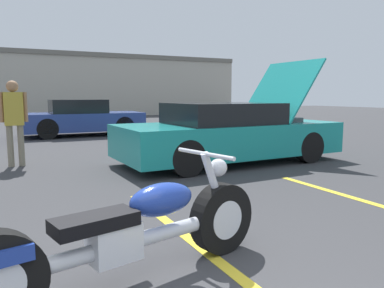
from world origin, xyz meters
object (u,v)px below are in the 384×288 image
at_px(motorcycle, 131,235).
at_px(spectator_near_motorcycle, 14,116).
at_px(show_car_hood_open, 230,133).
at_px(parked_car_right_row, 82,118).

bearing_deg(motorcycle, spectator_near_motorcycle, 83.18).
relative_size(motorcycle, spectator_near_motorcycle, 1.45).
bearing_deg(spectator_near_motorcycle, motorcycle, -83.52).
bearing_deg(motorcycle, show_car_hood_open, 36.73).
bearing_deg(show_car_hood_open, parked_car_right_row, 102.60).
xyz_separation_m(show_car_hood_open, parked_car_right_row, (-1.84, 7.09, -0.02)).
xyz_separation_m(show_car_hood_open, spectator_near_motorcycle, (-4.16, 1.52, 0.40)).
distance_m(motorcycle, show_car_hood_open, 5.47).
bearing_deg(parked_car_right_row, motorcycle, -98.09).
relative_size(motorcycle, parked_car_right_row, 0.60).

